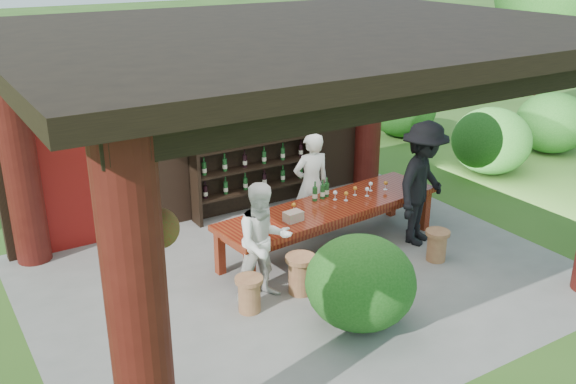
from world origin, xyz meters
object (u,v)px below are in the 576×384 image
host (311,185)px  guest_woman (264,242)px  wine_shelf (254,156)px  guest_man (423,184)px  napkin_basket (293,216)px  stool_near_right (437,245)px  stool_near_left (301,273)px  stool_far_left (249,293)px  tasting_table (330,212)px

host → guest_woman: size_ratio=1.05×
wine_shelf → guest_woman: size_ratio=1.42×
guest_man → napkin_basket: size_ratio=7.56×
guest_man → stool_near_right: bearing=-133.6°
stool_near_left → napkin_basket: bearing=65.7°
stool_far_left → stool_near_left: bearing=3.2°
guest_man → stool_near_left: bearing=164.2°
stool_near_left → guest_woman: guest_woman is taller
stool_near_left → stool_near_right: stool_near_left is taller
guest_woman → guest_man: 2.96m
stool_near_right → guest_woman: bearing=171.3°
host → guest_man: size_ratio=0.87×
wine_shelf → tasting_table: wine_shelf is taller
tasting_table → host: bearing=83.3°
stool_far_left → guest_man: size_ratio=0.24×
stool_near_right → wine_shelf: bearing=113.8°
guest_woman → napkin_basket: 0.93m
tasting_table → stool_near_right: bearing=-44.3°
stool_far_left → host: bearing=38.0°
guest_woman → stool_near_right: bearing=-2.6°
tasting_table → stool_near_right: size_ratio=7.97×
stool_near_right → guest_woman: size_ratio=0.29×
stool_near_left → stool_far_left: stool_near_left is taller
tasting_table → wine_shelf: bearing=96.1°
stool_near_left → guest_woman: bearing=162.7°
stool_near_left → guest_woman: 0.73m
napkin_basket → tasting_table: bearing=14.4°
stool_far_left → guest_woman: guest_woman is taller
stool_near_right → host: (-1.08, 1.77, 0.60)m
tasting_table → stool_far_left: (-1.90, -0.90, -0.38)m
wine_shelf → stool_near_right: size_ratio=4.83×
host → guest_woman: host is taller
stool_far_left → napkin_basket: 1.43m
wine_shelf → stool_near_left: size_ratio=4.23×
wine_shelf → stool_near_right: bearing=-66.2°
guest_woman → napkin_basket: bearing=39.2°
guest_woman → stool_far_left: bearing=-143.4°
tasting_table → guest_woman: (-1.57, -0.71, 0.18)m
napkin_basket → stool_near_left: bearing=-114.3°
stool_near_right → stool_near_left: bearing=173.2°
stool_far_left → napkin_basket: (1.11, 0.70, 0.57)m
stool_near_left → guest_man: 2.58m
stool_near_left → wine_shelf: bearing=72.8°
napkin_basket → guest_woman: bearing=-146.9°
guest_man → napkin_basket: guest_man is taller
napkin_basket → stool_far_left: bearing=-147.7°
tasting_table → napkin_basket: 0.84m
host → guest_woman: bearing=45.2°
guest_woman → tasting_table: bearing=30.4°
stool_near_left → stool_far_left: 0.81m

